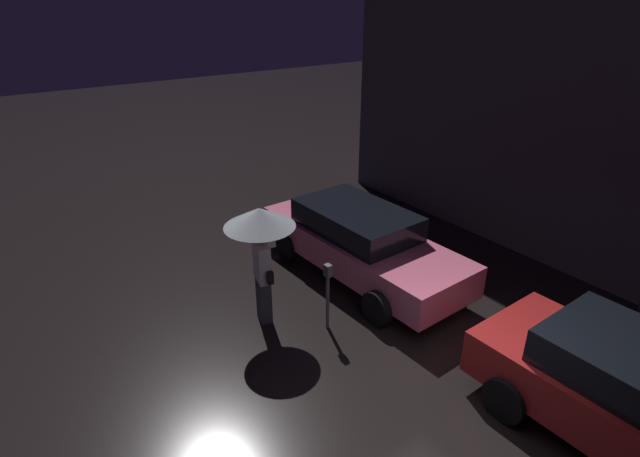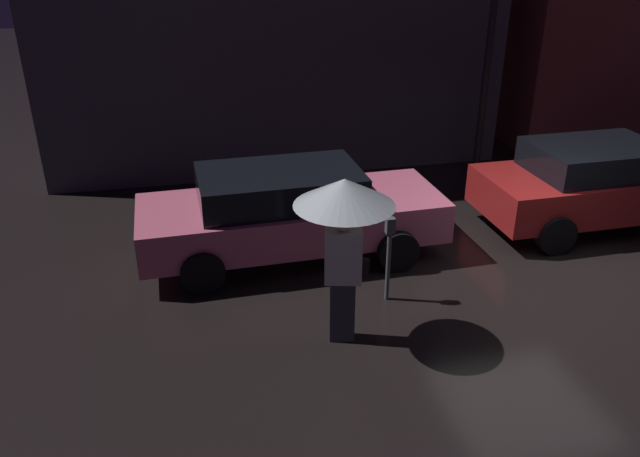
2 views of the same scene
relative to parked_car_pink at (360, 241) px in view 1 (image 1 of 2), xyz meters
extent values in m
plane|color=black|center=(3.55, -1.52, -0.75)|extent=(60.00, 60.00, 0.00)
cube|color=#3D3D47|center=(0.53, 4.98, 3.27)|extent=(9.44, 3.00, 8.04)
cube|color=#DB6684|center=(0.05, 0.00, -0.12)|extent=(4.72, 1.82, 0.62)
cube|color=black|center=(-0.14, 0.00, 0.43)|extent=(2.47, 1.56, 0.49)
cylinder|color=black|center=(1.50, 0.85, -0.43)|extent=(0.64, 0.22, 0.64)
cylinder|color=black|center=(1.50, -0.85, -0.43)|extent=(0.64, 0.22, 0.64)
cylinder|color=black|center=(-1.40, 0.85, -0.43)|extent=(0.64, 0.22, 0.64)
cylinder|color=black|center=(-1.40, -0.85, -0.43)|extent=(0.64, 0.22, 0.64)
cylinder|color=black|center=(4.12, 0.82, -0.43)|extent=(0.64, 0.22, 0.64)
cylinder|color=black|center=(4.12, -0.88, -0.43)|extent=(0.64, 0.22, 0.64)
cube|color=#383842|center=(0.24, -2.38, -0.34)|extent=(0.35, 0.27, 0.82)
cube|color=white|center=(0.24, -2.38, 0.41)|extent=(0.48, 0.31, 0.69)
sphere|color=tan|center=(0.24, -2.38, 0.87)|extent=(0.22, 0.22, 0.22)
cylinder|color=black|center=(0.24, -2.38, 0.68)|extent=(0.02, 0.02, 0.80)
cone|color=silver|center=(0.24, -2.38, 1.24)|extent=(1.18, 1.18, 0.33)
cube|color=black|center=(0.48, -2.38, 0.24)|extent=(0.18, 0.14, 0.22)
cylinder|color=#4C5154|center=(1.08, -1.62, -0.24)|extent=(0.06, 0.06, 1.03)
cube|color=#4C5154|center=(1.08, -1.62, 0.38)|extent=(0.12, 0.10, 0.22)
camera|label=1|loc=(6.76, -5.90, 4.55)|focal=28.00mm
camera|label=2|loc=(-1.47, -8.70, 3.91)|focal=35.00mm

